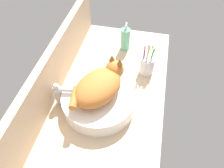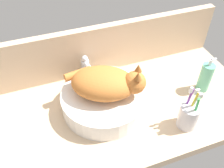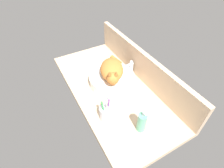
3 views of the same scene
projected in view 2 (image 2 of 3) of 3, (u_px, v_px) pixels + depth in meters
ground_plane at (116, 111)px, 105.92cm from camera, size 119.67×56.61×4.00cm
backsplash_panel at (96, 50)px, 114.29cm from camera, size 119.67×3.60×23.67cm
sink_basin at (104, 100)px, 102.29cm from camera, size 34.59×34.59×8.24cm
cat at (107, 83)px, 95.40cm from camera, size 30.05×26.18×14.00cm
faucet at (86, 69)px, 111.76cm from camera, size 4.07×11.86×13.60cm
soap_dispenser at (205, 77)px, 108.18cm from camera, size 5.40×5.40×16.93cm
toothbrush_cup at (189, 115)px, 94.69cm from camera, size 7.66×7.66×18.71cm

